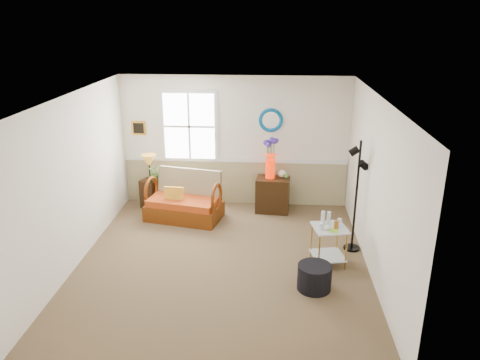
# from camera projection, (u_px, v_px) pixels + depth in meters

# --- Properties ---
(floor) EXTENTS (4.50, 5.00, 0.01)m
(floor) POSITION_uv_depth(u_px,v_px,m) (222.00, 263.00, 7.36)
(floor) COLOR brown
(floor) RESTS_ON ground
(ceiling) EXTENTS (4.50, 5.00, 0.01)m
(ceiling) POSITION_uv_depth(u_px,v_px,m) (220.00, 98.00, 6.48)
(ceiling) COLOR white
(ceiling) RESTS_ON walls
(walls) EXTENTS (4.51, 5.01, 2.60)m
(walls) POSITION_uv_depth(u_px,v_px,m) (221.00, 185.00, 6.92)
(walls) COLOR white
(walls) RESTS_ON floor
(wainscot) EXTENTS (4.46, 0.02, 0.90)m
(wainscot) POSITION_uv_depth(u_px,v_px,m) (235.00, 182.00, 9.53)
(wainscot) COLOR tan
(wainscot) RESTS_ON walls
(chair_rail) EXTENTS (4.46, 0.04, 0.06)m
(chair_rail) POSITION_uv_depth(u_px,v_px,m) (235.00, 160.00, 9.36)
(chair_rail) COLOR white
(chair_rail) RESTS_ON walls
(window) EXTENTS (1.14, 0.06, 1.44)m
(window) POSITION_uv_depth(u_px,v_px,m) (189.00, 126.00, 9.20)
(window) COLOR white
(window) RESTS_ON walls
(picture) EXTENTS (0.28, 0.03, 0.28)m
(picture) POSITION_uv_depth(u_px,v_px,m) (139.00, 128.00, 9.29)
(picture) COLOR #B37F19
(picture) RESTS_ON walls
(mirror) EXTENTS (0.47, 0.07, 0.47)m
(mirror) POSITION_uv_depth(u_px,v_px,m) (271.00, 120.00, 9.05)
(mirror) COLOR #0063A4
(mirror) RESTS_ON walls
(loveseat) EXTENTS (1.51, 1.05, 0.90)m
(loveseat) POSITION_uv_depth(u_px,v_px,m) (184.00, 196.00, 8.80)
(loveseat) COLOR #702C09
(loveseat) RESTS_ON floor
(throw_pillow) EXTENTS (0.36, 0.12, 0.36)m
(throw_pillow) POSITION_uv_depth(u_px,v_px,m) (174.00, 196.00, 8.75)
(throw_pillow) COLOR #BD560B
(throw_pillow) RESTS_ON loveseat
(lamp_stand) EXTENTS (0.42, 0.42, 0.57)m
(lamp_stand) POSITION_uv_depth(u_px,v_px,m) (151.00, 194.00, 9.39)
(lamp_stand) COLOR black
(lamp_stand) RESTS_ON floor
(table_lamp) EXTENTS (0.38, 0.38, 0.52)m
(table_lamp) POSITION_uv_depth(u_px,v_px,m) (149.00, 167.00, 9.22)
(table_lamp) COLOR orange
(table_lamp) RESTS_ON lamp_stand
(potted_plant) EXTENTS (0.41, 0.42, 0.25)m
(potted_plant) POSITION_uv_depth(u_px,v_px,m) (156.00, 174.00, 9.23)
(potted_plant) COLOR #507932
(potted_plant) RESTS_ON lamp_stand
(cabinet) EXTENTS (0.68, 0.47, 0.69)m
(cabinet) POSITION_uv_depth(u_px,v_px,m) (273.00, 195.00, 9.16)
(cabinet) COLOR black
(cabinet) RESTS_ON floor
(flower_vase) EXTENTS (0.28, 0.28, 0.79)m
(flower_vase) POSITION_uv_depth(u_px,v_px,m) (270.00, 158.00, 8.95)
(flower_vase) COLOR red
(flower_vase) RESTS_ON cabinet
(side_table) EXTENTS (0.58, 0.58, 0.63)m
(side_table) POSITION_uv_depth(u_px,v_px,m) (328.00, 246.00, 7.23)
(side_table) COLOR #B5812E
(side_table) RESTS_ON floor
(tabletop_items) EXTENTS (0.38, 0.38, 0.22)m
(tabletop_items) POSITION_uv_depth(u_px,v_px,m) (330.00, 221.00, 7.09)
(tabletop_items) COLOR silver
(tabletop_items) RESTS_ON side_table
(floor_lamp) EXTENTS (0.27, 0.27, 1.86)m
(floor_lamp) POSITION_uv_depth(u_px,v_px,m) (356.00, 197.00, 7.48)
(floor_lamp) COLOR black
(floor_lamp) RESTS_ON floor
(ottoman) EXTENTS (0.61, 0.61, 0.37)m
(ottoman) POSITION_uv_depth(u_px,v_px,m) (314.00, 277.00, 6.61)
(ottoman) COLOR black
(ottoman) RESTS_ON floor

